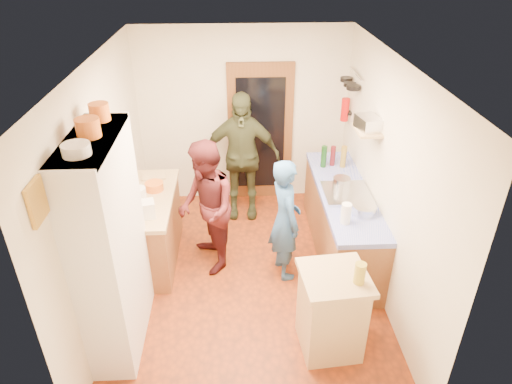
{
  "coord_description": "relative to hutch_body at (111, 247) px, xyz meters",
  "views": [
    {
      "loc": [
        -0.11,
        -4.28,
        3.66
      ],
      "look_at": [
        0.1,
        0.15,
        1.11
      ],
      "focal_mm": 32.0,
      "sensor_mm": 36.0,
      "label": 1
    }
  ],
  "objects": [
    {
      "name": "floor",
      "position": [
        1.3,
        0.8,
        -1.11
      ],
      "size": [
        3.0,
        4.0,
        0.02
      ],
      "primitive_type": "cube",
      "color": "#8E340E",
      "rests_on": "ground"
    },
    {
      "name": "ceiling",
      "position": [
        1.3,
        0.8,
        1.51
      ],
      "size": [
        3.0,
        4.0,
        0.02
      ],
      "primitive_type": "cube",
      "color": "silver",
      "rests_on": "ground"
    },
    {
      "name": "wall_back",
      "position": [
        1.3,
        2.81,
        0.2
      ],
      "size": [
        3.0,
        0.02,
        2.6
      ],
      "primitive_type": "cube",
      "color": "beige",
      "rests_on": "ground"
    },
    {
      "name": "wall_front",
      "position": [
        1.3,
        -1.21,
        0.2
      ],
      "size": [
        3.0,
        0.02,
        2.6
      ],
      "primitive_type": "cube",
      "color": "beige",
      "rests_on": "ground"
    },
    {
      "name": "wall_left",
      "position": [
        -0.21,
        0.8,
        0.2
      ],
      "size": [
        0.02,
        4.0,
        2.6
      ],
      "primitive_type": "cube",
      "color": "beige",
      "rests_on": "ground"
    },
    {
      "name": "wall_right",
      "position": [
        2.81,
        0.8,
        0.2
      ],
      "size": [
        0.02,
        4.0,
        2.6
      ],
      "primitive_type": "cube",
      "color": "beige",
      "rests_on": "ground"
    },
    {
      "name": "door_frame",
      "position": [
        1.55,
        2.77,
        -0.05
      ],
      "size": [
        0.95,
        0.06,
        2.1
      ],
      "primitive_type": "cube",
      "color": "brown",
      "rests_on": "ground"
    },
    {
      "name": "door_glass",
      "position": [
        1.55,
        2.74,
        -0.05
      ],
      "size": [
        0.7,
        0.02,
        1.7
      ],
      "primitive_type": "cube",
      "color": "black",
      "rests_on": "door_frame"
    },
    {
      "name": "hutch_body",
      "position": [
        0.0,
        0.0,
        0.0
      ],
      "size": [
        0.4,
        1.2,
        2.2
      ],
      "primitive_type": "cube",
      "color": "silver",
      "rests_on": "ground"
    },
    {
      "name": "hutch_top_shelf",
      "position": [
        0.0,
        0.0,
        1.08
      ],
      "size": [
        0.4,
        1.14,
        0.04
      ],
      "primitive_type": "cube",
      "color": "silver",
      "rests_on": "hutch_body"
    },
    {
      "name": "plate_stack",
      "position": [
        0.0,
        -0.33,
        1.14
      ],
      "size": [
        0.21,
        0.21,
        0.09
      ],
      "primitive_type": "cylinder",
      "color": "white",
      "rests_on": "hutch_top_shelf"
    },
    {
      "name": "orange_pot_a",
      "position": [
        0.0,
        0.02,
        1.18
      ],
      "size": [
        0.2,
        0.2,
        0.16
      ],
      "primitive_type": "cylinder",
      "color": "orange",
      "rests_on": "hutch_top_shelf"
    },
    {
      "name": "orange_pot_b",
      "position": [
        0.0,
        0.38,
        1.18
      ],
      "size": [
        0.18,
        0.18,
        0.16
      ],
      "primitive_type": "cylinder",
      "color": "orange",
      "rests_on": "hutch_top_shelf"
    },
    {
      "name": "left_counter_base",
      "position": [
        0.1,
        1.25,
        -0.68
      ],
      "size": [
        0.6,
        1.4,
        0.85
      ],
      "primitive_type": "cube",
      "color": "brown",
      "rests_on": "ground"
    },
    {
      "name": "left_counter_top",
      "position": [
        0.1,
        1.25,
        -0.23
      ],
      "size": [
        0.64,
        1.44,
        0.05
      ],
      "primitive_type": "cube",
      "color": "tan",
      "rests_on": "left_counter_base"
    },
    {
      "name": "toaster",
      "position": [
        0.15,
        0.81,
        -0.11
      ],
      "size": [
        0.28,
        0.22,
        0.19
      ],
      "primitive_type": "cube",
      "rotation": [
        0.0,
        0.0,
        0.24
      ],
      "color": "white",
      "rests_on": "left_counter_top"
    },
    {
      "name": "kettle",
      "position": [
        0.05,
        1.11,
        -0.1
      ],
      "size": [
        0.2,
        0.2,
        0.2
      ],
      "primitive_type": "cylinder",
      "rotation": [
        0.0,
        0.0,
        0.15
      ],
      "color": "white",
      "rests_on": "left_counter_top"
    },
    {
      "name": "orange_bowl",
      "position": [
        0.18,
        1.42,
        -0.15
      ],
      "size": [
        0.24,
        0.24,
        0.1
      ],
      "primitive_type": "cylinder",
      "rotation": [
        0.0,
        0.0,
        -0.06
      ],
      "color": "orange",
      "rests_on": "left_counter_top"
    },
    {
      "name": "chopping_board",
      "position": [
        0.12,
        1.77,
        -0.19
      ],
      "size": [
        0.32,
        0.26,
        0.02
      ],
      "primitive_type": "cube",
      "rotation": [
        0.0,
        0.0,
        0.12
      ],
      "color": "tan",
      "rests_on": "left_counter_top"
    },
    {
      "name": "right_counter_base",
      "position": [
        2.5,
        1.3,
        -0.68
      ],
      "size": [
        0.6,
        2.2,
        0.84
      ],
      "primitive_type": "cube",
      "color": "brown",
      "rests_on": "ground"
    },
    {
      "name": "right_counter_top",
      "position": [
        2.5,
        1.3,
        -0.23
      ],
      "size": [
        0.62,
        2.22,
        0.06
      ],
      "primitive_type": "cube",
      "color": "#0C20C1",
      "rests_on": "right_counter_base"
    },
    {
      "name": "hob",
      "position": [
        2.5,
        1.19,
        -0.18
      ],
      "size": [
        0.55,
        0.58,
        0.04
      ],
      "primitive_type": "cube",
      "color": "silver",
      "rests_on": "right_counter_top"
    },
    {
      "name": "pot_on_hob",
      "position": [
        2.45,
        1.29,
        -0.09
      ],
      "size": [
        0.21,
        0.21,
        0.14
      ],
      "primitive_type": "cylinder",
      "color": "silver",
      "rests_on": "hob"
    },
    {
      "name": "bottle_a",
      "position": [
        2.35,
        1.95,
        -0.05
      ],
      "size": [
        0.09,
        0.09,
        0.3
      ],
      "primitive_type": "cylinder",
      "rotation": [
        0.0,
        0.0,
        0.16
      ],
      "color": "#143F14",
      "rests_on": "right_counter_top"
    },
    {
      "name": "bottle_b",
      "position": [
        2.48,
        2.0,
        -0.06
      ],
      "size": [
        0.08,
        0.08,
        0.27
      ],
      "primitive_type": "cylinder",
      "rotation": [
        0.0,
        0.0,
        -0.14
      ],
      "color": "#591419",
      "rests_on": "right_counter_top"
    },
    {
      "name": "bottle_c",
      "position": [
        2.61,
        1.94,
        -0.05
      ],
      "size": [
        0.08,
        0.08,
        0.3
      ],
      "primitive_type": "cylinder",
      "rotation": [
        0.0,
        0.0,
        -0.07
      ],
      "color": "olive",
      "rests_on": "right_counter_top"
    },
    {
      "name": "paper_towel",
      "position": [
        2.35,
        0.59,
        -0.08
      ],
      "size": [
        0.12,
        0.12,
        0.24
      ],
      "primitive_type": "cylinder",
      "rotation": [
        0.0,
        0.0,
        0.16
      ],
      "color": "white",
      "rests_on": "right_counter_top"
    },
    {
      "name": "mixing_bowl",
      "position": [
        2.6,
        0.77,
        -0.15
      ],
      "size": [
        0.31,
        0.31,
        0.1
      ],
      "primitive_type": "cylinder",
      "rotation": [
        0.0,
        0.0,
        -0.18
      ],
      "color": "silver",
      "rests_on": "right_counter_top"
    },
    {
      "name": "island_base",
      "position": [
        2.07,
        -0.28,
        -0.67
      ],
      "size": [
        0.6,
        0.6,
        0.86
      ],
      "primitive_type": "cube",
      "rotation": [
        0.0,
        0.0,
        0.09
      ],
      "color": "tan",
      "rests_on": "ground"
    },
    {
      "name": "island_top",
      "position": [
        2.07,
        -0.28,
        -0.22
      ],
      "size": [
        0.68,
        0.68,
        0.05
      ],
      "primitive_type": "cube",
      "rotation": [
        0.0,
        0.0,
        0.09
      ],
      "color": "tan",
      "rests_on": "island_base"
    },
    {
      "name": "cutting_board",
      "position": [
        2.01,
        -0.23,
        -0.21
      ],
      "size": [
        0.37,
        0.31,
        0.02
      ],
      "primitive_type": "cube",
      "rotation": [
        0.0,
        0.0,
        0.09
      ],
      "color": "white",
      "rests_on": "island_top"
    },
    {
      "name": "oil_jar",
      "position": [
        2.26,
        -0.38,
        -0.09
      ],
      "size": [
        0.11,
        0.11,
        0.21
      ],
      "primitive_type": "cylinder",
      "rotation": [
        0.0,
        0.0,
        0.09
      ],
      "color": "#AD9E2D",
      "rests_on": "island_top"
    },
    {
      "name": "pan_rail",
      "position": [
        2.76,
        2.33,
        0.95
      ],
      "size": [
        0.02,
        0.65,
        0.02
      ],
      "primitive_type": "cylinder",
      "rotation": [
        1.57,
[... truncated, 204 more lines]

